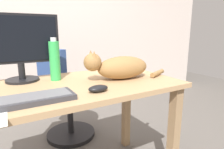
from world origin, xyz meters
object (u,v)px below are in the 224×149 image
monitor (19,45)px  computer_mouse (98,88)px  keyboard (24,100)px  office_chair (65,101)px  cat (120,67)px  spray_bottle (55,60)px

monitor → computer_mouse: monitor is taller
keyboard → computer_mouse: size_ratio=4.00×
office_chair → computer_mouse: 0.97m
computer_mouse → cat: bearing=36.0°
spray_bottle → cat: bearing=-26.1°
office_chair → keyboard: bearing=-116.3°
monitor → cat: size_ratio=0.78×
computer_mouse → spray_bottle: spray_bottle is taller
office_chair → monitor: monitor is taller
cat → spray_bottle: size_ratio=2.25×
cat → computer_mouse: bearing=-144.0°
cat → keyboard: bearing=-164.9°
computer_mouse → office_chair: bearing=85.0°
office_chair → cat: 0.85m
office_chair → cat: (0.17, -0.71, 0.44)m
computer_mouse → keyboard: bearing=177.2°
cat → computer_mouse: (-0.25, -0.18, -0.06)m
cat → office_chair: bearing=103.4°
cat → computer_mouse: size_ratio=5.57×
keyboard → monitor: bearing=84.8°
office_chair → monitor: 0.84m
keyboard → spray_bottle: (0.23, 0.35, 0.11)m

